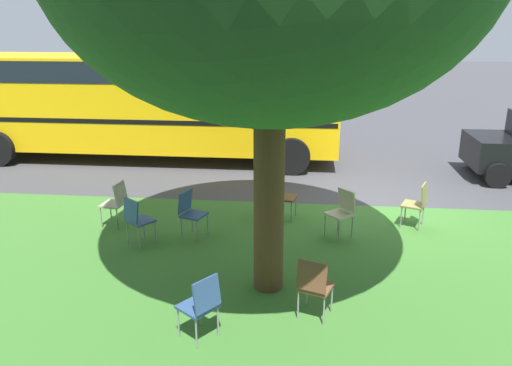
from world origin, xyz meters
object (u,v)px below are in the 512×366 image
at_px(chair_0, 191,210).
at_px(chair_4, 418,202).
at_px(chair_2, 314,284).
at_px(chair_1, 282,193).
at_px(chair_6, 137,218).
at_px(chair_7, 201,303).
at_px(chair_5, 116,201).
at_px(school_bus, 151,97).
at_px(chair_3, 342,209).

relative_size(chair_0, chair_4, 1.00).
distance_m(chair_2, chair_4, 3.89).
xyz_separation_m(chair_1, chair_4, (-2.60, 0.22, 0.00)).
xyz_separation_m(chair_6, chair_7, (-1.69, 2.62, 0.00)).
bearing_deg(chair_0, chair_5, -12.87).
height_order(chair_0, chair_6, same).
relative_size(chair_1, school_bus, 0.08).
bearing_deg(chair_6, chair_0, -152.29).
height_order(chair_4, chair_6, same).
bearing_deg(school_bus, chair_4, 145.38).
height_order(chair_6, school_bus, school_bus).
bearing_deg(chair_4, school_bus, -34.62).
bearing_deg(chair_0, chair_4, -168.23).
height_order(chair_3, chair_6, same).
height_order(chair_2, chair_5, same).
bearing_deg(chair_4, chair_1, -4.80).
bearing_deg(school_bus, chair_1, 132.44).
bearing_deg(chair_7, school_bus, -69.66).
bearing_deg(chair_1, chair_0, 34.17).
bearing_deg(chair_2, chair_7, 23.74).
distance_m(chair_5, chair_6, 1.05).
bearing_deg(chair_7, chair_1, -100.61).
bearing_deg(chair_7, chair_6, -57.12).
xyz_separation_m(chair_4, school_bus, (6.51, -4.50, 1.24)).
bearing_deg(chair_5, chair_7, 124.76).
relative_size(chair_3, school_bus, 0.08).
bearing_deg(chair_7, chair_0, -74.77).
bearing_deg(chair_5, chair_6, 130.33).
relative_size(chair_3, chair_5, 1.00).
xyz_separation_m(chair_0, chair_7, (-0.84, 3.07, 0.00)).
bearing_deg(school_bus, chair_2, 119.95).
distance_m(chair_4, chair_6, 5.25).
xyz_separation_m(chair_0, chair_4, (-4.22, -0.88, 0.00)).
height_order(chair_4, school_bus, school_bus).
height_order(chair_6, chair_7, same).
bearing_deg(chair_3, chair_2, 79.11).
bearing_deg(chair_1, chair_2, 99.63).
bearing_deg(chair_0, chair_3, -173.30).
xyz_separation_m(chair_1, chair_2, (-0.60, 3.56, 0.00)).
distance_m(chair_1, chair_2, 3.61).
relative_size(chair_4, school_bus, 0.08).
distance_m(chair_4, chair_5, 5.78).
bearing_deg(chair_4, chair_6, 14.68).
height_order(chair_1, school_bus, school_bus).
xyz_separation_m(chair_2, chair_3, (-0.54, -2.79, 0.00)).
height_order(chair_3, chair_4, same).
distance_m(chair_0, chair_3, 2.78).
bearing_deg(chair_7, chair_5, -55.24).
xyz_separation_m(chair_5, chair_7, (-2.38, 3.42, 0.00)).
distance_m(chair_0, chair_5, 1.58).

